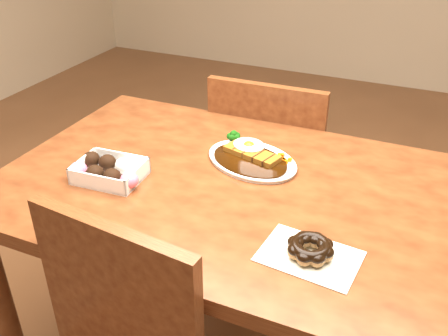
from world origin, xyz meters
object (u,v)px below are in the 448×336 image
at_px(table, 229,214).
at_px(katsu_curry_plate, 251,157).
at_px(pon_de_ring, 310,249).
at_px(donut_box, 108,170).
at_px(chair_far, 273,173).

height_order(table, katsu_curry_plate, katsu_curry_plate).
relative_size(katsu_curry_plate, pon_de_ring, 1.47).
xyz_separation_m(donut_box, pon_de_ring, (0.57, -0.09, -0.00)).
bearing_deg(donut_box, katsu_curry_plate, 36.95).
bearing_deg(pon_de_ring, donut_box, 170.54).
distance_m(table, donut_box, 0.34).
xyz_separation_m(table, chair_far, (-0.05, 0.53, -0.17)).
bearing_deg(katsu_curry_plate, pon_de_ring, -52.03).
height_order(katsu_curry_plate, pon_de_ring, katsu_curry_plate).
bearing_deg(donut_box, table, 19.71).
bearing_deg(katsu_curry_plate, table, -95.26).
bearing_deg(table, katsu_curry_plate, 84.74).
bearing_deg(pon_de_ring, katsu_curry_plate, 127.97).
bearing_deg(chair_far, katsu_curry_plate, 97.38).
xyz_separation_m(chair_far, katsu_curry_plate, (0.06, -0.41, 0.29)).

